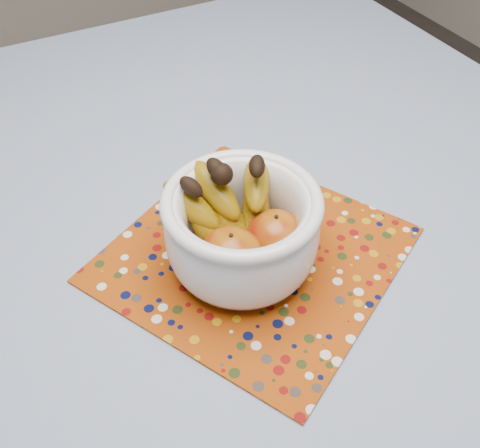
{
  "coord_description": "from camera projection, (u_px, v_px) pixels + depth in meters",
  "views": [
    {
      "loc": [
        -0.25,
        -0.55,
        1.33
      ],
      "look_at": [
        -0.02,
        -0.11,
        0.83
      ],
      "focal_mm": 42.0,
      "sensor_mm": 36.0,
      "label": 1
    }
  ],
  "objects": [
    {
      "name": "table",
      "position": [
        218.0,
        248.0,
        0.89
      ],
      "size": [
        1.2,
        1.2,
        0.75
      ],
      "color": "brown",
      "rests_on": "ground"
    },
    {
      "name": "fruit_bowl",
      "position": [
        238.0,
        222.0,
        0.71
      ],
      "size": [
        0.22,
        0.21,
        0.15
      ],
      "color": "white",
      "rests_on": "placemat"
    },
    {
      "name": "placemat",
      "position": [
        253.0,
        254.0,
        0.76
      ],
      "size": [
        0.48,
        0.48,
        0.0
      ],
      "primitive_type": "cube",
      "rotation": [
        0.0,
        0.0,
        0.49
      ],
      "color": "#8F3507",
      "rests_on": "tablecloth"
    },
    {
      "name": "tablecloth",
      "position": [
        216.0,
        211.0,
        0.84
      ],
      "size": [
        1.32,
        1.32,
        0.01
      ],
      "primitive_type": "cube",
      "color": "slate",
      "rests_on": "table"
    }
  ]
}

